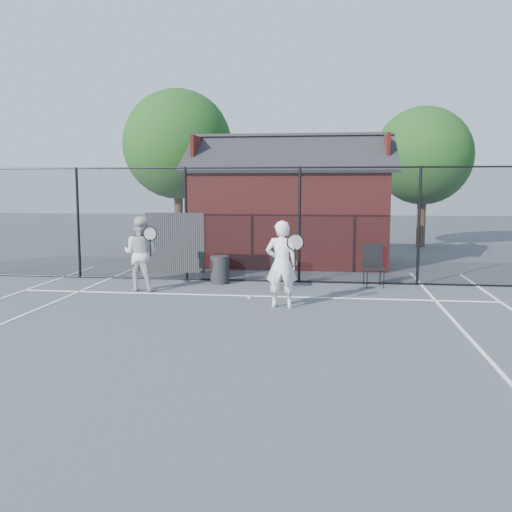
# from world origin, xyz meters

# --- Properties ---
(ground) EXTENTS (80.00, 80.00, 0.00)m
(ground) POSITION_xyz_m (0.00, 0.00, 0.00)
(ground) COLOR #4F535A
(ground) RESTS_ON ground
(court_lines) EXTENTS (11.02, 18.00, 0.01)m
(court_lines) POSITION_xyz_m (0.00, -1.32, 0.01)
(court_lines) COLOR white
(court_lines) RESTS_ON ground
(fence) EXTENTS (22.04, 3.00, 3.00)m
(fence) POSITION_xyz_m (-0.30, 5.00, 1.45)
(fence) COLOR black
(fence) RESTS_ON ground
(clubhouse) EXTENTS (6.50, 4.36, 4.19)m
(clubhouse) POSITION_xyz_m (0.50, 9.00, 1.61)
(clubhouse) COLOR maroon
(clubhouse) RESTS_ON ground
(tree_left) EXTENTS (4.48, 4.48, 6.44)m
(tree_left) POSITION_xyz_m (-4.50, 13.50, 4.19)
(tree_left) COLOR #382516
(tree_left) RESTS_ON ground
(tree_right) EXTENTS (3.97, 3.97, 5.70)m
(tree_right) POSITION_xyz_m (5.50, 14.50, 3.71)
(tree_right) COLOR #382516
(tree_right) RESTS_ON ground
(player_front) EXTENTS (0.81, 0.60, 1.81)m
(player_front) POSITION_xyz_m (0.81, 1.89, 0.91)
(player_front) COLOR white
(player_front) RESTS_ON ground
(player_back) EXTENTS (1.00, 0.77, 1.78)m
(player_back) POSITION_xyz_m (-2.71, 3.39, 0.89)
(player_back) COLOR silver
(player_back) RESTS_ON ground
(chair_left) EXTENTS (0.51, 0.53, 0.95)m
(chair_left) POSITION_xyz_m (0.62, 4.10, 0.48)
(chair_left) COLOR black
(chair_left) RESTS_ON ground
(chair_right) EXTENTS (0.56, 0.58, 1.03)m
(chair_right) POSITION_xyz_m (2.89, 4.60, 0.52)
(chair_right) COLOR black
(chair_right) RESTS_ON ground
(waste_bin) EXTENTS (0.54, 0.54, 0.71)m
(waste_bin) POSITION_xyz_m (-1.02, 4.60, 0.36)
(waste_bin) COLOR #252525
(waste_bin) RESTS_ON ground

